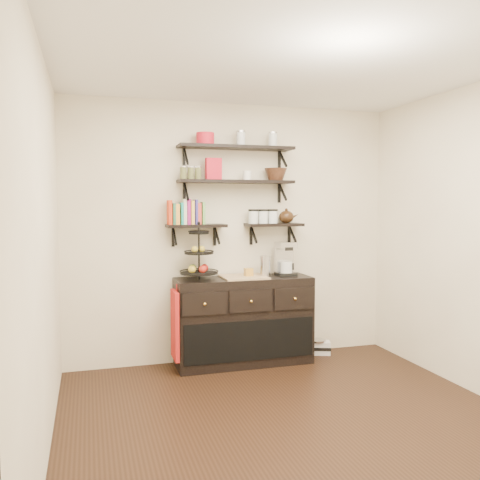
% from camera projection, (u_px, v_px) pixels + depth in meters
% --- Properties ---
extents(floor, '(3.50, 3.50, 0.00)m').
position_uv_depth(floor, '(296.00, 425.00, 3.82)').
color(floor, black).
rests_on(floor, ground).
extents(ceiling, '(3.50, 3.50, 0.02)m').
position_uv_depth(ceiling, '(299.00, 58.00, 3.62)').
color(ceiling, white).
rests_on(ceiling, back_wall).
extents(back_wall, '(3.50, 0.02, 2.70)m').
position_uv_depth(back_wall, '(233.00, 233.00, 5.39)').
color(back_wall, white).
rests_on(back_wall, ground).
extents(left_wall, '(0.02, 3.50, 2.70)m').
position_uv_depth(left_wall, '(43.00, 253.00, 3.22)').
color(left_wall, white).
rests_on(left_wall, ground).
extents(shelf_top, '(1.20, 0.27, 0.23)m').
position_uv_depth(shelf_top, '(236.00, 148.00, 5.20)').
color(shelf_top, black).
rests_on(shelf_top, back_wall).
extents(shelf_mid, '(1.20, 0.27, 0.23)m').
position_uv_depth(shelf_mid, '(236.00, 182.00, 5.23)').
color(shelf_mid, black).
rests_on(shelf_mid, back_wall).
extents(shelf_low_left, '(0.60, 0.25, 0.23)m').
position_uv_depth(shelf_low_left, '(196.00, 226.00, 5.15)').
color(shelf_low_left, black).
rests_on(shelf_low_left, back_wall).
extents(shelf_low_right, '(0.60, 0.25, 0.23)m').
position_uv_depth(shelf_low_right, '(274.00, 225.00, 5.39)').
color(shelf_low_right, black).
rests_on(shelf_low_right, back_wall).
extents(cookbooks, '(0.36, 0.15, 0.26)m').
position_uv_depth(cookbooks, '(187.00, 213.00, 5.12)').
color(cookbooks, red).
rests_on(cookbooks, shelf_low_left).
extents(glass_canisters, '(0.32, 0.10, 0.13)m').
position_uv_depth(glass_canisters, '(263.00, 217.00, 5.35)').
color(glass_canisters, silver).
rests_on(glass_canisters, shelf_low_right).
extents(sideboard, '(1.40, 0.50, 0.92)m').
position_uv_depth(sideboard, '(244.00, 320.00, 5.25)').
color(sideboard, black).
rests_on(sideboard, floor).
extents(fruit_stand, '(0.38, 0.38, 0.55)m').
position_uv_depth(fruit_stand, '(199.00, 260.00, 5.07)').
color(fruit_stand, black).
rests_on(fruit_stand, sideboard).
extents(candle, '(0.08, 0.08, 0.08)m').
position_uv_depth(candle, '(249.00, 272.00, 5.22)').
color(candle, '#B17C29').
rests_on(candle, sideboard).
extents(coffee_maker, '(0.20, 0.19, 0.36)m').
position_uv_depth(coffee_maker, '(285.00, 259.00, 5.36)').
color(coffee_maker, black).
rests_on(coffee_maker, sideboard).
extents(thermal_carafe, '(0.11, 0.11, 0.22)m').
position_uv_depth(thermal_carafe, '(265.00, 266.00, 5.25)').
color(thermal_carafe, silver).
rests_on(thermal_carafe, sideboard).
extents(apron, '(0.04, 0.29, 0.67)m').
position_uv_depth(apron, '(175.00, 325.00, 4.94)').
color(apron, '#A41114').
rests_on(apron, sideboard).
extents(radio, '(0.30, 0.23, 0.16)m').
position_uv_depth(radio, '(318.00, 347.00, 5.60)').
color(radio, silver).
rests_on(radio, floor).
extents(recipe_box, '(0.16, 0.07, 0.22)m').
position_uv_depth(recipe_box, '(214.00, 169.00, 5.15)').
color(recipe_box, red).
rests_on(recipe_box, shelf_mid).
extents(walnut_bowl, '(0.24, 0.24, 0.13)m').
position_uv_depth(walnut_bowl, '(276.00, 175.00, 5.34)').
color(walnut_bowl, black).
rests_on(walnut_bowl, shelf_mid).
extents(ramekins, '(0.09, 0.09, 0.10)m').
position_uv_depth(ramekins, '(247.00, 176.00, 5.25)').
color(ramekins, white).
rests_on(ramekins, shelf_mid).
extents(teapot, '(0.23, 0.18, 0.16)m').
position_uv_depth(teapot, '(286.00, 216.00, 5.42)').
color(teapot, '#321E0F').
rests_on(teapot, shelf_low_right).
extents(red_pot, '(0.18, 0.18, 0.12)m').
position_uv_depth(red_pot, '(205.00, 139.00, 5.10)').
color(red_pot, red).
rests_on(red_pot, shelf_top).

